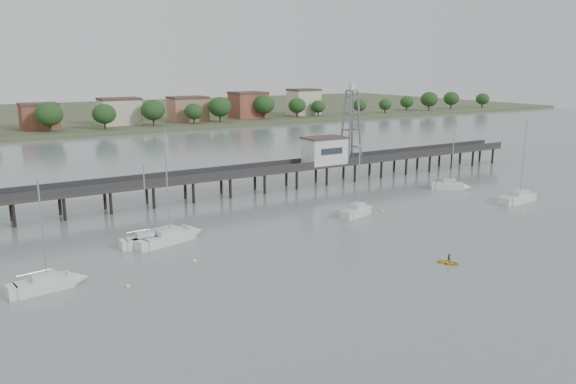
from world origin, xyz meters
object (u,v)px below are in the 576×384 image
Objects in this scene: sailboat_e at (454,186)px; sailboat_f at (177,235)px; pier at (207,177)px; yellow_dinghy at (448,264)px; sailboat_c at (360,210)px; sailboat_a at (55,282)px; sailboat_b at (152,240)px; lattice_tower at (351,126)px; sailboat_d at (523,197)px.

sailboat_e is 0.71× the size of sailboat_f.
pier is 62.36× the size of yellow_dinghy.
pier is 27.99m from sailboat_c.
sailboat_a reaches higher than pier.
sailboat_f is at bearing 3.93° from sailboat_b.
lattice_tower reaches higher than sailboat_a.
yellow_dinghy is (-20.49, -45.84, -11.10)m from lattice_tower.
sailboat_c is 0.74× the size of sailboat_f.
sailboat_d is 0.94× the size of sailboat_f.
sailboat_a reaches higher than sailboat_e.
sailboat_a is 16.11m from sailboat_b.
sailboat_d reaches higher than sailboat_a.
lattice_tower is 69.20m from sailboat_a.
lattice_tower is at bearing 111.82° from sailboat_d.
sailboat_e is at bearing -57.16° from lattice_tower.
lattice_tower is 1.31× the size of sailboat_c.
yellow_dinghy is (-5.18, -23.21, -0.65)m from sailboat_c.
yellow_dinghy is (24.25, -25.73, -0.63)m from sailboat_f.
sailboat_b is (-48.37, -20.46, -10.45)m from lattice_tower.
sailboat_d is 1.34× the size of sailboat_b.
yellow_dinghy is at bearing -160.11° from sailboat_d.
yellow_dinghy is (-35.15, -15.61, -0.63)m from sailboat_d.
sailboat_f is 35.36m from yellow_dinghy.
sailboat_a is 44.44m from yellow_dinghy.
lattice_tower is 1.38× the size of sailboat_b.
sailboat_c is (-15.32, -22.63, -10.45)m from lattice_tower.
sailboat_b reaches higher than yellow_dinghy.
lattice_tower is at bearing 21.32° from sailboat_b.
sailboat_d is 38.47m from yellow_dinghy.
sailboat_c reaches higher than sailboat_e.
sailboat_f is at bearing 155.99° from sailboat_c.
sailboat_f is at bearing -139.36° from sailboat_e.
sailboat_d is 13.10m from sailboat_e.
sailboat_b is 0.99× the size of sailboat_e.
sailboat_d is (14.66, -30.23, -10.47)m from lattice_tower.
sailboat_b is at bearing 26.02° from sailboat_a.
sailboat_b is at bearing -139.19° from sailboat_e.
sailboat_b is (-16.87, -20.46, -3.14)m from pier.
sailboat_e reaches higher than yellow_dinghy.
sailboat_e reaches higher than sailboat_b.
sailboat_d is at bearing -26.46° from sailboat_f.
lattice_tower is at bearing 17.80° from sailboat_a.
sailboat_c is at bearing -5.36° from sailboat_b.
pier is 42.31m from sailboat_a.
sailboat_d is 1.21× the size of sailboat_a.
sailboat_b is (-63.03, 9.77, 0.02)m from sailboat_d.
sailboat_b is at bearing 167.14° from sailboat_d.
sailboat_a is 5.18× the size of yellow_dinghy.
lattice_tower is at bearing 0.00° from pier.
sailboat_d is 76.44m from sailboat_a.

